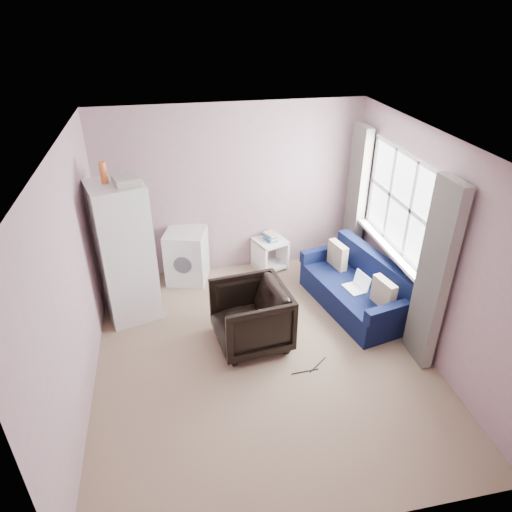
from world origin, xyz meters
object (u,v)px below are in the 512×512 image
(sofa, at_px, (357,289))
(fridge, at_px, (125,252))
(armchair, at_px, (251,314))
(washing_machine, at_px, (187,255))
(side_table, at_px, (270,252))

(sofa, bearing_deg, fridge, 158.87)
(armchair, distance_m, fridge, 1.76)
(armchair, xyz_separation_m, fridge, (-1.42, 0.91, 0.50))
(armchair, relative_size, washing_machine, 1.08)
(fridge, bearing_deg, side_table, 4.42)
(side_table, distance_m, sofa, 1.54)
(armchair, distance_m, washing_machine, 1.74)
(washing_machine, distance_m, sofa, 2.48)
(washing_machine, relative_size, sofa, 0.44)
(side_table, bearing_deg, washing_machine, -176.47)
(fridge, height_order, side_table, fridge)
(armchair, bearing_deg, washing_machine, -165.36)
(washing_machine, relative_size, side_table, 1.32)
(sofa, bearing_deg, armchair, -175.87)
(armchair, xyz_separation_m, side_table, (0.62, 1.69, -0.15))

